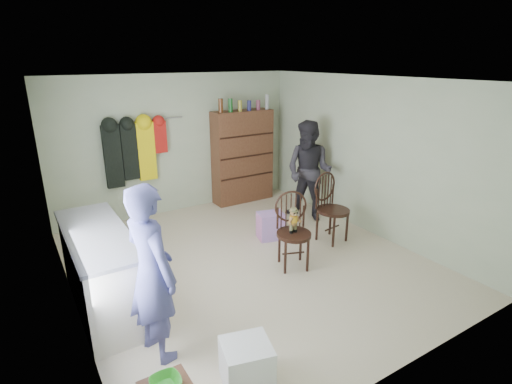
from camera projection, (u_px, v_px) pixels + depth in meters
ground_plane at (249, 262)px, 5.66m from camera, size 5.00×5.00×0.00m
room_walls at (228, 146)px, 5.58m from camera, size 5.00×5.00×5.00m
counter at (101, 270)px, 4.53m from camera, size 0.64×1.86×0.94m
bowl at (166, 383)px, 2.87m from camera, size 0.22×0.22×0.05m
plastic_tub at (247, 364)px, 3.51m from camera, size 0.51×0.49×0.40m
chair_front at (293, 226)px, 5.41m from camera, size 0.60×0.60×1.05m
chair_far at (330, 205)px, 6.19m from camera, size 0.55×0.55×1.09m
striped_bag at (271, 226)px, 6.35m from camera, size 0.47×0.40×0.42m
person_left at (152, 273)px, 3.67m from camera, size 0.55×0.72×1.74m
person_right at (309, 171)px, 6.93m from camera, size 0.97×1.06×1.75m
dresser at (243, 156)px, 7.84m from camera, size 1.20×0.39×2.08m
coat_rack at (134, 151)px, 6.75m from camera, size 1.42×0.12×1.09m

